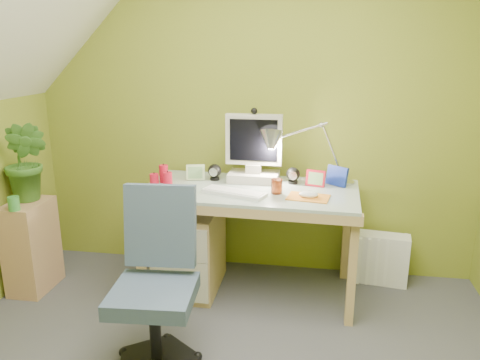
# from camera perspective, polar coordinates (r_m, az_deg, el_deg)

# --- Properties ---
(wall_back) EXTENTS (3.20, 0.01, 2.40)m
(wall_back) POSITION_cam_1_polar(r_m,az_deg,el_deg) (3.37, 1.65, 8.51)
(wall_back) COLOR olive
(wall_back) RESTS_ON floor
(desk) EXTENTS (1.42, 0.76, 0.74)m
(desk) POSITION_cam_1_polar(r_m,az_deg,el_deg) (3.18, 1.19, -7.46)
(desk) COLOR tan
(desk) RESTS_ON floor
(monitor) EXTENTS (0.37, 0.22, 0.50)m
(monitor) POSITION_cam_1_polar(r_m,az_deg,el_deg) (3.16, 1.71, 4.24)
(monitor) COLOR #B6B0A4
(monitor) RESTS_ON desk
(speaker_left) EXTENTS (0.11, 0.11, 0.11)m
(speaker_left) POSITION_cam_1_polar(r_m,az_deg,el_deg) (3.23, -3.11, 0.96)
(speaker_left) COLOR black
(speaker_left) RESTS_ON desk
(speaker_right) EXTENTS (0.11, 0.11, 0.11)m
(speaker_right) POSITION_cam_1_polar(r_m,az_deg,el_deg) (3.17, 6.49, 0.54)
(speaker_right) COLOR black
(speaker_right) RESTS_ON desk
(keyboard) EXTENTS (0.43, 0.25, 0.02)m
(keyboard) POSITION_cam_1_polar(r_m,az_deg,el_deg) (2.93, -0.70, -1.54)
(keyboard) COLOR white
(keyboard) RESTS_ON desk
(mousepad) EXTENTS (0.27, 0.21, 0.01)m
(mousepad) POSITION_cam_1_polar(r_m,az_deg,el_deg) (2.89, 8.33, -2.10)
(mousepad) COLOR orange
(mousepad) RESTS_ON desk
(mouse) EXTENTS (0.13, 0.10, 0.04)m
(mouse) POSITION_cam_1_polar(r_m,az_deg,el_deg) (2.89, 8.34, -1.78)
(mouse) COLOR white
(mouse) RESTS_ON mousepad
(amber_tumbler) EXTENTS (0.07, 0.07, 0.09)m
(amber_tumbler) POSITION_cam_1_polar(r_m,az_deg,el_deg) (2.94, 4.49, -0.78)
(amber_tumbler) COLOR #993B16
(amber_tumbler) RESTS_ON desk
(candle_cluster) EXTENTS (0.18, 0.16, 0.12)m
(candle_cluster) POSITION_cam_1_polar(r_m,az_deg,el_deg) (3.18, -9.51, 0.57)
(candle_cluster) COLOR red
(candle_cluster) RESTS_ON desk
(photo_frame_red) EXTENTS (0.13, 0.05, 0.11)m
(photo_frame_red) POSITION_cam_1_polar(r_m,az_deg,el_deg) (3.12, 9.20, 0.22)
(photo_frame_red) COLOR red
(photo_frame_red) RESTS_ON desk
(photo_frame_blue) EXTENTS (0.13, 0.11, 0.13)m
(photo_frame_blue) POSITION_cam_1_polar(r_m,az_deg,el_deg) (3.16, 11.74, 0.49)
(photo_frame_blue) COLOR navy
(photo_frame_blue) RESTS_ON desk
(photo_frame_green) EXTENTS (0.13, 0.05, 0.11)m
(photo_frame_green) POSITION_cam_1_polar(r_m,az_deg,el_deg) (3.24, -5.43, 0.94)
(photo_frame_green) COLOR #BAD190
(photo_frame_green) RESTS_ON desk
(desk_lamp) EXTENTS (0.60, 0.31, 0.61)m
(desk_lamp) POSITION_cam_1_polar(r_m,az_deg,el_deg) (3.13, 9.96, 4.94)
(desk_lamp) COLOR silver
(desk_lamp) RESTS_ON desk
(side_ledge) EXTENTS (0.23, 0.36, 0.63)m
(side_ledge) POSITION_cam_1_polar(r_m,az_deg,el_deg) (3.55, -24.06, -7.38)
(side_ledge) COLOR tan
(side_ledge) RESTS_ON floor
(potted_plant) EXTENTS (0.32, 0.27, 0.54)m
(potted_plant) POSITION_cam_1_polar(r_m,az_deg,el_deg) (3.41, -24.58, 2.07)
(potted_plant) COLOR #386923
(potted_plant) RESTS_ON side_ledge
(green_cup) EXTENTS (0.08, 0.08, 0.09)m
(green_cup) POSITION_cam_1_polar(r_m,az_deg,el_deg) (3.30, -25.86, -2.60)
(green_cup) COLOR #3D913C
(green_cup) RESTS_ON side_ledge
(task_chair) EXTENTS (0.50, 0.50, 0.85)m
(task_chair) POSITION_cam_1_polar(r_m,az_deg,el_deg) (2.48, -10.54, -13.55)
(task_chair) COLOR #39495E
(task_chair) RESTS_ON floor
(radiator) EXTENTS (0.38, 0.19, 0.36)m
(radiator) POSITION_cam_1_polar(r_m,az_deg,el_deg) (3.52, 16.89, -9.15)
(radiator) COLOR silver
(radiator) RESTS_ON floor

